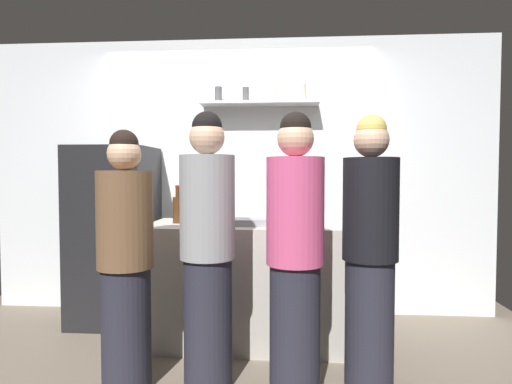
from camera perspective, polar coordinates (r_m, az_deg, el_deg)
name	(u,v)px	position (r m, az deg, el deg)	size (l,w,h in m)	color
ground_plane	(218,366)	(3.19, -5.12, -22.15)	(5.28, 5.28, 0.00)	#726656
back_wall_assembly	(238,176)	(4.14, -2.36, 2.14)	(4.80, 0.32, 2.60)	white
refrigerator	(115,234)	(4.06, -18.31, -5.38)	(0.67, 0.69, 1.57)	black
counter	(256,282)	(3.46, 0.00, -11.94)	(1.70, 0.73, 0.93)	#B7B2A8
baking_pan	(246,222)	(3.28, -1.32, -4.00)	(0.34, 0.24, 0.05)	gray
utensil_holder	(205,215)	(3.43, -6.82, -3.10)	(0.10, 0.10, 0.22)	#B2B2B7
wine_bottle_amber_glass	(178,209)	(3.46, -10.41, -2.20)	(0.08, 0.08, 0.30)	#472814
wine_bottle_dark_glass	(209,211)	(3.18, -6.29, -2.54)	(0.07, 0.07, 0.31)	black
water_bottle_plastic	(220,208)	(3.64, -4.78, -2.16)	(0.09, 0.09, 0.23)	silver
person_pink_top	(295,257)	(2.56, 5.23, -8.62)	(0.34, 0.34, 1.69)	#262633
person_grey_hoodie	(208,251)	(2.68, -6.47, -7.83)	(0.34, 0.34, 1.71)	#262633
person_brown_jacket	(126,262)	(2.78, -16.99, -8.95)	(0.34, 0.34, 1.59)	#262633
person_blonde	(370,253)	(2.76, 14.95, -7.84)	(0.34, 0.34, 1.69)	#262633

